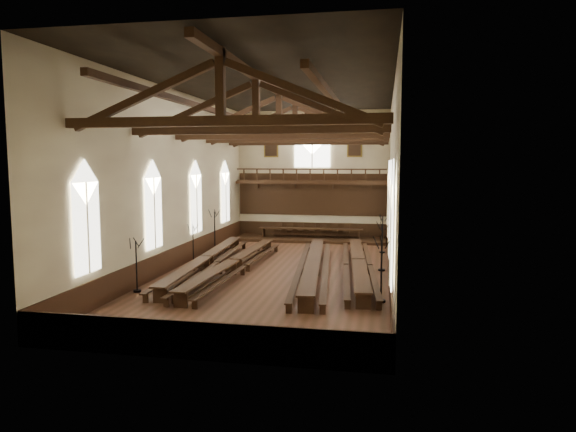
# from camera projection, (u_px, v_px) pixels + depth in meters

# --- Properties ---
(ground) EXTENTS (26.00, 26.00, 0.00)m
(ground) POSITION_uv_depth(u_px,v_px,m) (279.00, 271.00, 28.27)
(ground) COLOR brown
(ground) RESTS_ON ground
(room_walls) EXTENTS (26.00, 26.00, 26.00)m
(room_walls) POSITION_uv_depth(u_px,v_px,m) (279.00, 153.00, 27.59)
(room_walls) COLOR beige
(room_walls) RESTS_ON ground
(wainscot_band) EXTENTS (12.00, 26.00, 1.20)m
(wainscot_band) POSITION_uv_depth(u_px,v_px,m) (279.00, 260.00, 28.21)
(wainscot_band) COLOR #371D10
(wainscot_band) RESTS_ON ground
(side_windows) EXTENTS (11.85, 19.80, 4.50)m
(side_windows) POSITION_uv_depth(u_px,v_px,m) (279.00, 204.00, 27.88)
(side_windows) COLOR white
(side_windows) RESTS_ON room_walls
(end_window) EXTENTS (2.80, 0.12, 3.80)m
(end_window) POSITION_uv_depth(u_px,v_px,m) (312.00, 146.00, 40.12)
(end_window) COLOR white
(end_window) RESTS_ON room_walls
(minstrels_gallery) EXTENTS (11.80, 1.24, 3.70)m
(minstrels_gallery) POSITION_uv_depth(u_px,v_px,m) (312.00, 189.00, 40.24)
(minstrels_gallery) COLOR #3B2512
(minstrels_gallery) RESTS_ON room_walls
(portraits) EXTENTS (7.75, 0.09, 1.45)m
(portraits) POSITION_uv_depth(u_px,v_px,m) (312.00, 148.00, 40.13)
(portraits) COLOR brown
(portraits) RESTS_ON room_walls
(roof_trusses) EXTENTS (11.70, 25.70, 2.80)m
(roof_trusses) POSITION_uv_depth(u_px,v_px,m) (279.00, 120.00, 27.41)
(roof_trusses) COLOR #3B2512
(roof_trusses) RESTS_ON room_walls
(refectory_row_a) EXTENTS (2.01, 14.73, 0.78)m
(refectory_row_a) POSITION_uv_depth(u_px,v_px,m) (206.00, 259.00, 28.68)
(refectory_row_a) COLOR #3B2512
(refectory_row_a) RESTS_ON ground
(refectory_row_b) EXTENTS (1.77, 14.52, 0.76)m
(refectory_row_b) POSITION_uv_depth(u_px,v_px,m) (234.00, 263.00, 27.78)
(refectory_row_b) COLOR #3B2512
(refectory_row_b) RESTS_ON ground
(refectory_row_c) EXTENTS (2.35, 15.11, 0.81)m
(refectory_row_c) POSITION_uv_depth(u_px,v_px,m) (313.00, 264.00, 27.37)
(refectory_row_c) COLOR #3B2512
(refectory_row_c) RESTS_ON ground
(refectory_row_d) EXTENTS (2.14, 14.75, 0.78)m
(refectory_row_d) POSITION_uv_depth(u_px,v_px,m) (358.00, 263.00, 27.78)
(refectory_row_d) COLOR #3B2512
(refectory_row_d) RESTS_ON ground
(dais) EXTENTS (11.40, 3.13, 0.21)m
(dais) POSITION_uv_depth(u_px,v_px,m) (311.00, 239.00, 39.38)
(dais) COLOR #371D10
(dais) RESTS_ON ground
(high_table) EXTENTS (7.99, 1.07, 0.75)m
(high_table) POSITION_uv_depth(u_px,v_px,m) (311.00, 230.00, 39.30)
(high_table) COLOR #3B2512
(high_table) RESTS_ON dais
(high_chairs) EXTENTS (5.88, 0.49, 1.06)m
(high_chairs) POSITION_uv_depth(u_px,v_px,m) (312.00, 229.00, 40.08)
(high_chairs) COLOR #3B2512
(high_chairs) RESTS_ON dais
(candelabrum_left_near) EXTENTS (0.71, 0.78, 2.54)m
(candelabrum_left_near) POSITION_uv_depth(u_px,v_px,m) (137.00, 276.00, 23.64)
(candelabrum_left_near) COLOR black
(candelabrum_left_near) RESTS_ON ground
(candelabrum_left_mid) EXTENTS (0.70, 0.67, 2.31)m
(candelabrum_left_mid) POSITION_uv_depth(u_px,v_px,m) (193.00, 251.00, 30.63)
(candelabrum_left_mid) COLOR black
(candelabrum_left_mid) RESTS_ON ground
(candelabrum_left_far) EXTENTS (0.86, 0.80, 2.85)m
(candelabrum_left_far) POSITION_uv_depth(u_px,v_px,m) (215.00, 239.00, 34.51)
(candelabrum_left_far) COLOR black
(candelabrum_left_far) RESTS_ON ground
(candelabrum_right_near) EXTENTS (0.87, 0.83, 2.89)m
(candelabrum_right_near) POSITION_uv_depth(u_px,v_px,m) (381.00, 282.00, 21.91)
(candelabrum_right_near) COLOR black
(candelabrum_right_near) RESTS_ON ground
(candelabrum_right_mid) EXTENTS (0.82, 0.81, 2.75)m
(candelabrum_right_mid) POSITION_uv_depth(u_px,v_px,m) (382.00, 256.00, 28.27)
(candelabrum_right_mid) COLOR black
(candelabrum_right_mid) RESTS_ON ground
(candelabrum_right_far) EXTENTS (0.72, 0.79, 2.58)m
(candelabrum_right_far) POSITION_uv_depth(u_px,v_px,m) (382.00, 241.00, 33.87)
(candelabrum_right_far) COLOR black
(candelabrum_right_far) RESTS_ON ground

